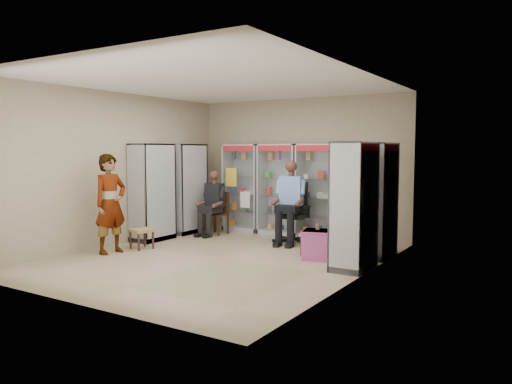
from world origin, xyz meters
The scene contains 18 objects.
floor centered at (0.00, 0.00, 0.00)m, with size 6.00×6.00×0.00m, color tan.
room_shell centered at (0.00, 0.00, 1.97)m, with size 5.02×6.02×3.01m.
cabinet_back_left centered at (-1.30, 2.73, 1.00)m, with size 0.90×0.50×2.00m, color #ACAEB4.
cabinet_back_mid centered at (-0.35, 2.73, 1.00)m, with size 0.90×0.50×2.00m, color #ABAEB3.
cabinet_back_right centered at (0.60, 2.73, 1.00)m, with size 0.90×0.50×2.00m, color #A5A8AC.
cabinet_right_far centered at (2.23, 1.60, 1.00)m, with size 0.50×0.90×2.00m, color #B7BBBF.
cabinet_right_near centered at (2.23, 0.50, 1.00)m, with size 0.50×0.90×2.00m, color #AEB0B5.
cabinet_left_far centered at (-2.23, 1.80, 1.00)m, with size 0.50×0.90×2.00m, color #AFB3B7.
cabinet_left_near centered at (-2.23, 0.70, 1.00)m, with size 0.50×0.90×2.00m, color silver.
wooden_chair centered at (-1.55, 2.00, 0.47)m, with size 0.42×0.42×0.94m, color black.
seated_customer centered at (-1.55, 1.95, 0.67)m, with size 0.44×0.60×1.34m, color black, non-canonical shape.
office_chair centered at (0.35, 2.00, 0.61)m, with size 0.67×0.67×1.23m, color black.
seated_shopkeeper centered at (0.35, 1.95, 0.78)m, with size 0.51×0.71×1.56m, color #678BCD, non-canonical shape.
pink_trunk centered at (1.45, 0.88, 0.25)m, with size 0.52×0.50×0.50m, color #B54886.
tea_glass centered at (1.42, 0.92, 0.55)m, with size 0.07×0.07×0.10m, color #5F1908.
woven_stool_a centered at (1.22, 1.14, 0.20)m, with size 0.40×0.40×0.40m, color #AA8947.
woven_stool_b centered at (-1.77, -0.09, 0.19)m, with size 0.38×0.38×0.38m, color #A27B44.
standing_man centered at (-1.95, -0.67, 0.90)m, with size 0.66×0.43×1.80m, color gray.
Camera 1 is at (5.02, -6.88, 1.87)m, focal length 35.00 mm.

